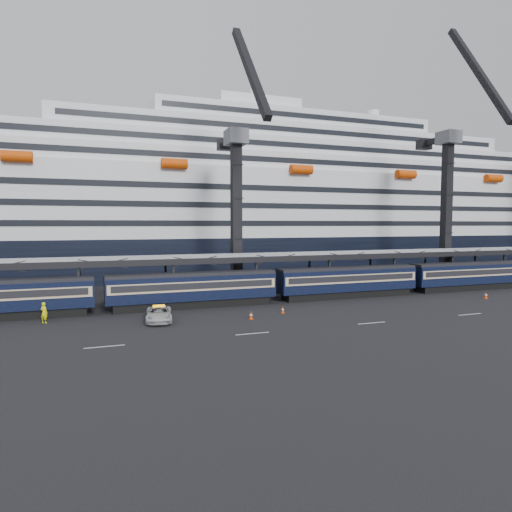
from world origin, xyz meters
name	(u,v)px	position (x,y,z in m)	size (l,w,h in m)	color
ground	(456,307)	(0.00, 0.00, 0.00)	(260.00, 260.00, 0.00)	black
train	(370,279)	(-4.65, 10.00, 2.20)	(133.05, 3.00, 4.05)	black
canopy	(382,253)	(0.00, 14.00, 5.25)	(130.00, 6.25, 5.53)	#989AA0
cruise_ship	(284,210)	(-1.08, 45.99, 12.34)	(214.09, 28.84, 34.00)	black
crane_dark_near	(237,205)	(-20.00, 18.59, 11.93)	(4.50, 17.75, 35.08)	#4B4D53
crane_dark_mid	(449,199)	(15.00, 17.59, 13.36)	(4.50, 18.24, 39.64)	#4B4D53
pickup_truck	(159,314)	(-32.76, 3.69, 0.72)	(2.40, 5.21, 1.45)	#B5B9BD
worker	(44,313)	(-43.05, 6.76, 1.00)	(0.73, 0.48, 2.00)	#FFF80D
traffic_cone_b	(283,310)	(-19.94, 3.35, 0.37)	(0.37, 0.37, 0.74)	#D54306
traffic_cone_c	(251,315)	(-24.09, 1.66, 0.39)	(0.40, 0.40, 0.80)	#D54306
traffic_cone_d	(486,295)	(7.83, 3.14, 0.43)	(0.43, 0.43, 0.86)	#D54306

